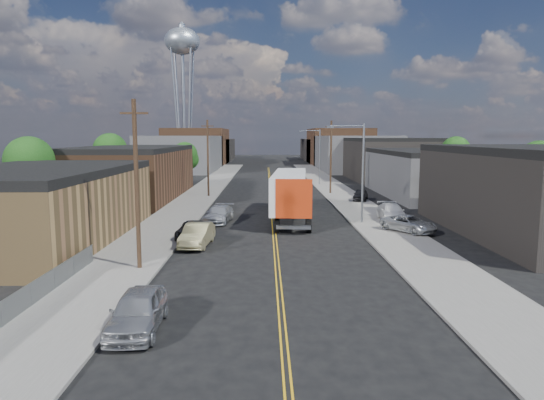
{
  "coord_description": "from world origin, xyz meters",
  "views": [
    {
      "loc": [
        -0.69,
        -18.11,
        7.9
      ],
      "look_at": [
        -0.16,
        22.81,
        2.5
      ],
      "focal_mm": 32.0,
      "sensor_mm": 36.0,
      "label": 1
    }
  ],
  "objects_px": {
    "semi_truck": "(289,191)",
    "car_right_lot_c": "(361,195)",
    "water_tower": "(182,47)",
    "car_right_lot_a": "(409,224)",
    "car_left_b": "(197,235)",
    "car_left_c": "(192,230)",
    "car_left_a": "(138,311)",
    "car_right_lot_b": "(392,212)",
    "car_left_d": "(219,214)"
  },
  "relations": [
    {
      "from": "car_left_c",
      "to": "car_left_d",
      "type": "relative_size",
      "value": 0.9
    },
    {
      "from": "water_tower",
      "to": "car_left_c",
      "type": "bearing_deg",
      "value": -80.28
    },
    {
      "from": "car_left_a",
      "to": "car_right_lot_c",
      "type": "relative_size",
      "value": 1.22
    },
    {
      "from": "car_left_c",
      "to": "water_tower",
      "type": "bearing_deg",
      "value": 100.23
    },
    {
      "from": "car_right_lot_a",
      "to": "car_right_lot_b",
      "type": "bearing_deg",
      "value": 55.44
    },
    {
      "from": "car_left_a",
      "to": "car_left_b",
      "type": "bearing_deg",
      "value": 87.21
    },
    {
      "from": "car_left_a",
      "to": "car_right_lot_c",
      "type": "distance_m",
      "value": 42.81
    },
    {
      "from": "car_left_d",
      "to": "car_right_lot_a",
      "type": "xyz_separation_m",
      "value": [
        16.02,
        -5.33,
        0.06
      ]
    },
    {
      "from": "car_left_c",
      "to": "car_right_lot_c",
      "type": "bearing_deg",
      "value": 51.57
    },
    {
      "from": "car_left_d",
      "to": "car_right_lot_a",
      "type": "bearing_deg",
      "value": -10.56
    },
    {
      "from": "car_left_a",
      "to": "car_left_c",
      "type": "xyz_separation_m",
      "value": [
        -0.47,
        18.01,
        -0.17
      ]
    },
    {
      "from": "car_right_lot_c",
      "to": "semi_truck",
      "type": "bearing_deg",
      "value": -112.79
    },
    {
      "from": "water_tower",
      "to": "car_right_lot_a",
      "type": "relative_size",
      "value": 7.71
    },
    {
      "from": "car_left_c",
      "to": "car_left_d",
      "type": "height_order",
      "value": "car_left_d"
    },
    {
      "from": "car_left_c",
      "to": "car_right_lot_b",
      "type": "distance_m",
      "value": 18.83
    },
    {
      "from": "car_right_lot_c",
      "to": "car_left_a",
      "type": "bearing_deg",
      "value": -97.05
    },
    {
      "from": "water_tower",
      "to": "car_right_lot_a",
      "type": "bearing_deg",
      "value": -69.73
    },
    {
      "from": "car_left_b",
      "to": "car_left_c",
      "type": "bearing_deg",
      "value": 110.64
    },
    {
      "from": "car_left_b",
      "to": "car_right_lot_c",
      "type": "bearing_deg",
      "value": 60.53
    },
    {
      "from": "car_left_a",
      "to": "car_left_d",
      "type": "bearing_deg",
      "value": 86.14
    },
    {
      "from": "semi_truck",
      "to": "car_right_lot_c",
      "type": "distance_m",
      "value": 14.96
    },
    {
      "from": "car_left_c",
      "to": "car_right_lot_a",
      "type": "relative_size",
      "value": 0.99
    },
    {
      "from": "car_left_d",
      "to": "car_right_lot_a",
      "type": "distance_m",
      "value": 16.89
    },
    {
      "from": "water_tower",
      "to": "car_left_b",
      "type": "relative_size",
      "value": 7.45
    },
    {
      "from": "car_left_b",
      "to": "car_left_a",
      "type": "bearing_deg",
      "value": -85.94
    },
    {
      "from": "semi_truck",
      "to": "car_right_lot_c",
      "type": "xyz_separation_m",
      "value": [
        9.32,
        11.58,
        -1.74
      ]
    },
    {
      "from": "car_left_d",
      "to": "car_left_b",
      "type": "bearing_deg",
      "value": -85.93
    },
    {
      "from": "car_left_a",
      "to": "water_tower",
      "type": "bearing_deg",
      "value": 96.6
    },
    {
      "from": "car_left_b",
      "to": "car_left_c",
      "type": "relative_size",
      "value": 1.05
    },
    {
      "from": "car_left_b",
      "to": "car_right_lot_a",
      "type": "height_order",
      "value": "car_left_b"
    },
    {
      "from": "water_tower",
      "to": "car_left_b",
      "type": "height_order",
      "value": "water_tower"
    },
    {
      "from": "water_tower",
      "to": "car_right_lot_c",
      "type": "relative_size",
      "value": 9.23
    },
    {
      "from": "car_left_b",
      "to": "car_right_lot_b",
      "type": "xyz_separation_m",
      "value": [
        16.66,
        9.84,
        0.09
      ]
    },
    {
      "from": "water_tower",
      "to": "car_right_lot_b",
      "type": "bearing_deg",
      "value": -68.52
    },
    {
      "from": "semi_truck",
      "to": "car_right_lot_b",
      "type": "relative_size",
      "value": 3.34
    },
    {
      "from": "semi_truck",
      "to": "car_left_d",
      "type": "height_order",
      "value": "semi_truck"
    },
    {
      "from": "car_left_a",
      "to": "car_left_c",
      "type": "height_order",
      "value": "car_left_a"
    },
    {
      "from": "water_tower",
      "to": "car_left_b",
      "type": "bearing_deg",
      "value": -80.11
    },
    {
      "from": "water_tower",
      "to": "car_left_c",
      "type": "xyz_separation_m",
      "value": [
        15.6,
        -91.04,
        -29.99
      ]
    },
    {
      "from": "car_right_lot_a",
      "to": "car_left_b",
      "type": "bearing_deg",
      "value": 160.11
    },
    {
      "from": "car_right_lot_a",
      "to": "car_right_lot_b",
      "type": "xyz_separation_m",
      "value": [
        0.0,
        5.48,
        0.09
      ]
    },
    {
      "from": "water_tower",
      "to": "car_right_lot_b",
      "type": "height_order",
      "value": "water_tower"
    },
    {
      "from": "car_left_d",
      "to": "car_left_c",
      "type": "bearing_deg",
      "value": -93.23
    },
    {
      "from": "semi_truck",
      "to": "car_left_b",
      "type": "relative_size",
      "value": 3.52
    },
    {
      "from": "car_right_lot_a",
      "to": "car_right_lot_c",
      "type": "xyz_separation_m",
      "value": [
        -0.13,
        19.66,
        0.02
      ]
    },
    {
      "from": "car_right_lot_b",
      "to": "car_right_lot_c",
      "type": "relative_size",
      "value": 1.31
    },
    {
      "from": "semi_truck",
      "to": "car_right_lot_a",
      "type": "height_order",
      "value": "semi_truck"
    },
    {
      "from": "car_left_d",
      "to": "car_right_lot_c",
      "type": "xyz_separation_m",
      "value": [
        15.89,
        14.33,
        0.07
      ]
    },
    {
      "from": "car_left_c",
      "to": "car_left_a",
      "type": "bearing_deg",
      "value": -88.0
    },
    {
      "from": "water_tower",
      "to": "semi_truck",
      "type": "xyz_separation_m",
      "value": [
        23.55,
        -81.25,
        -28.07
      ]
    }
  ]
}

